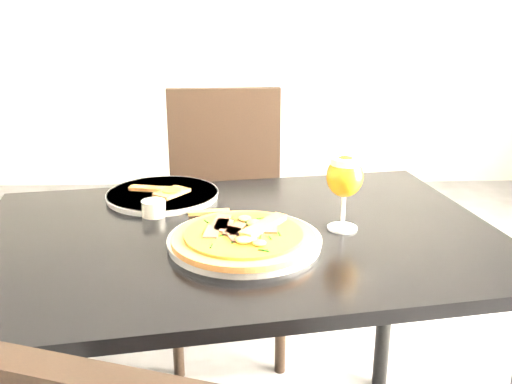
{
  "coord_description": "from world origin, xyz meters",
  "views": [
    {
      "loc": [
        0.25,
        -0.97,
        1.26
      ],
      "look_at": [
        0.29,
        0.31,
        0.83
      ],
      "focal_mm": 40.0,
      "sensor_mm": 36.0,
      "label": 1
    }
  ],
  "objects_px": {
    "pizza": "(244,236)",
    "beer_glass": "(345,177)",
    "dining_table": "(240,267)",
    "chair_far": "(226,210)"
  },
  "relations": [
    {
      "from": "chair_far",
      "to": "beer_glass",
      "type": "relative_size",
      "value": 5.39
    },
    {
      "from": "dining_table",
      "to": "chair_far",
      "type": "relative_size",
      "value": 1.37
    },
    {
      "from": "dining_table",
      "to": "beer_glass",
      "type": "xyz_separation_m",
      "value": [
        0.24,
        0.01,
        0.22
      ]
    },
    {
      "from": "dining_table",
      "to": "pizza",
      "type": "relative_size",
      "value": 4.2
    },
    {
      "from": "dining_table",
      "to": "chair_far",
      "type": "bearing_deg",
      "value": 84.59
    },
    {
      "from": "dining_table",
      "to": "chair_far",
      "type": "height_order",
      "value": "chair_far"
    },
    {
      "from": "chair_far",
      "to": "beer_glass",
      "type": "height_order",
      "value": "chair_far"
    },
    {
      "from": "dining_table",
      "to": "beer_glass",
      "type": "height_order",
      "value": "beer_glass"
    },
    {
      "from": "pizza",
      "to": "beer_glass",
      "type": "xyz_separation_m",
      "value": [
        0.23,
        0.11,
        0.1
      ]
    },
    {
      "from": "dining_table",
      "to": "pizza",
      "type": "xyz_separation_m",
      "value": [
        0.01,
        -0.1,
        0.12
      ]
    }
  ]
}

